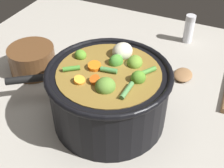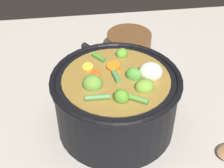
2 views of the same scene
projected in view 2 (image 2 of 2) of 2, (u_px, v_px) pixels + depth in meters
name	position (u px, v px, depth m)	size (l,w,h in m)	color
ground_plane	(116.00, 125.00, 0.74)	(1.10, 1.10, 0.00)	#9E998E
cooking_pot	(116.00, 101.00, 0.69)	(0.27, 0.27, 0.16)	black
small_saucepan	(128.00, 45.00, 0.93)	(0.18, 0.20, 0.07)	brown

